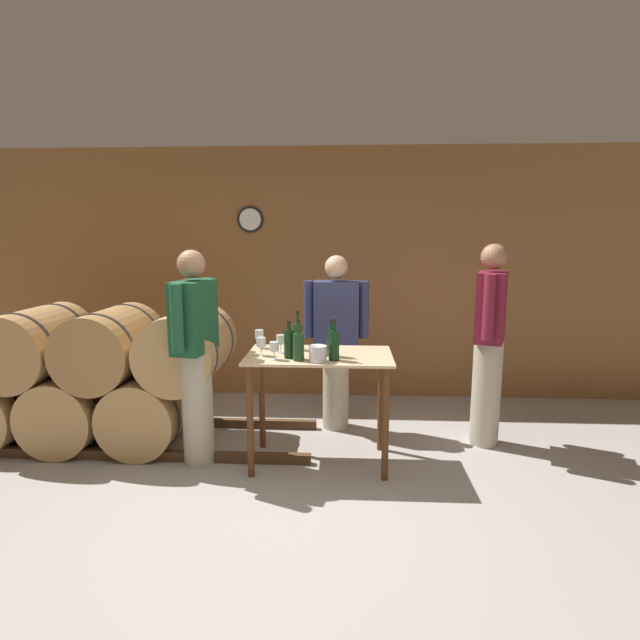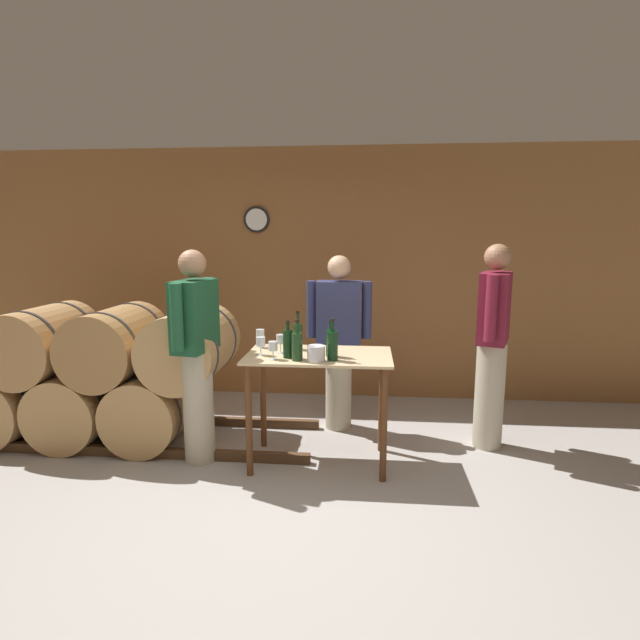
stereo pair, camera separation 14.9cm
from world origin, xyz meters
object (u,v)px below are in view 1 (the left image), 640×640
at_px(wine_glass_near_left, 259,335).
at_px(wine_glass_near_right, 274,347).
at_px(wine_bottle_far_right, 334,345).
at_px(wine_glass_far_side, 281,340).
at_px(wine_glass_near_center, 261,343).
at_px(person_visitor_bearded, 336,339).
at_px(wine_bottle_center, 299,346).
at_px(ice_bucket, 318,354).
at_px(wine_bottle_right, 332,342).
at_px(wine_bottle_far_left, 289,343).
at_px(person_visitor_with_scarf, 195,354).
at_px(wine_bottle_left, 298,336).
at_px(person_host, 489,341).

height_order(wine_glass_near_left, wine_glass_near_right, wine_glass_near_left).
height_order(wine_bottle_far_right, wine_glass_far_side, wine_bottle_far_right).
height_order(wine_glass_near_center, person_visitor_bearded, person_visitor_bearded).
distance_m(wine_bottle_center, ice_bucket, 0.15).
bearing_deg(ice_bucket, wine_glass_near_left, 140.07).
bearing_deg(wine_bottle_right, wine_glass_far_side, 169.07).
bearing_deg(wine_glass_near_left, wine_bottle_far_left, -48.92).
relative_size(wine_bottle_far_left, wine_bottle_far_right, 0.91).
height_order(wine_glass_near_left, ice_bucket, wine_glass_near_left).
bearing_deg(person_visitor_with_scarf, wine_bottle_far_right, -6.68).
height_order(wine_bottle_left, wine_bottle_far_right, same).
distance_m(wine_bottle_center, wine_glass_near_left, 0.53).
bearing_deg(wine_bottle_far_left, wine_glass_near_center, 163.92).
height_order(wine_bottle_right, wine_glass_near_center, wine_bottle_right).
bearing_deg(wine_bottle_far_right, wine_bottle_center, -174.44).
height_order(wine_glass_near_left, person_visitor_with_scarf, person_visitor_with_scarf).
relative_size(wine_bottle_far_left, person_visitor_bearded, 0.18).
relative_size(wine_glass_near_right, person_visitor_bearded, 0.08).
bearing_deg(ice_bucket, wine_bottle_center, 169.55).
bearing_deg(wine_bottle_far_right, wine_glass_near_right, -178.76).
distance_m(wine_bottle_left, wine_bottle_center, 0.35).
height_order(wine_bottle_right, wine_bottle_far_right, wine_bottle_far_right).
xyz_separation_m(wine_glass_near_left, wine_glass_far_side, (0.19, -0.17, -0.00)).
height_order(wine_glass_near_right, person_visitor_with_scarf, person_visitor_with_scarf).
height_order(wine_bottle_far_left, wine_bottle_left, wine_bottle_left).
xyz_separation_m(wine_glass_near_center, wine_glass_far_side, (0.14, 0.09, 0.00)).
height_order(wine_bottle_far_right, wine_glass_near_center, wine_bottle_far_right).
relative_size(wine_glass_far_side, person_visitor_with_scarf, 0.09).
xyz_separation_m(wine_glass_near_center, ice_bucket, (0.44, -0.16, -0.04)).
bearing_deg(wine_bottle_far_right, wine_glass_far_side, 154.68).
distance_m(wine_bottle_far_right, person_host, 1.43).
relative_size(wine_bottle_far_left, ice_bucket, 2.17).
bearing_deg(wine_glass_near_right, wine_bottle_left, 66.99).
height_order(wine_bottle_center, ice_bucket, wine_bottle_center).
distance_m(wine_bottle_left, wine_glass_near_right, 0.36).
distance_m(wine_bottle_far_left, wine_bottle_center, 0.11).
distance_m(wine_glass_near_right, wine_glass_far_side, 0.21).
relative_size(wine_bottle_right, person_visitor_with_scarf, 0.16).
bearing_deg(wine_glass_near_left, wine_glass_far_side, -40.75).
bearing_deg(wine_glass_near_right, person_visitor_with_scarf, 167.95).
xyz_separation_m(wine_bottle_left, person_visitor_bearded, (0.29, 0.60, -0.15)).
xyz_separation_m(wine_glass_far_side, person_visitor_bearded, (0.41, 0.72, -0.14)).
distance_m(wine_bottle_far_left, wine_glass_near_center, 0.23).
xyz_separation_m(wine_bottle_center, wine_glass_near_right, (-0.18, 0.02, -0.01)).
xyz_separation_m(wine_bottle_left, person_host, (1.58, 0.29, -0.09)).
height_order(wine_bottle_center, wine_glass_near_right, wine_bottle_center).
relative_size(wine_bottle_center, person_host, 0.18).
height_order(wine_bottle_right, ice_bucket, wine_bottle_right).
relative_size(ice_bucket, person_visitor_with_scarf, 0.08).
height_order(wine_glass_near_left, wine_glass_far_side, wine_glass_near_left).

